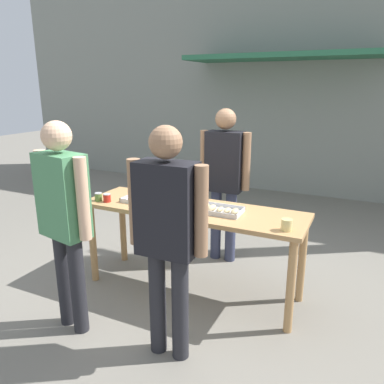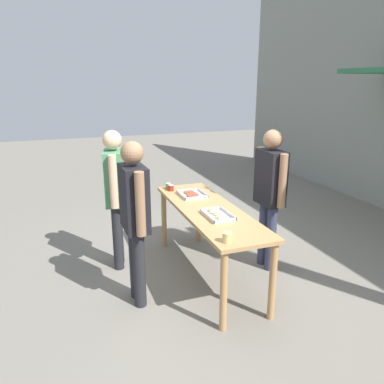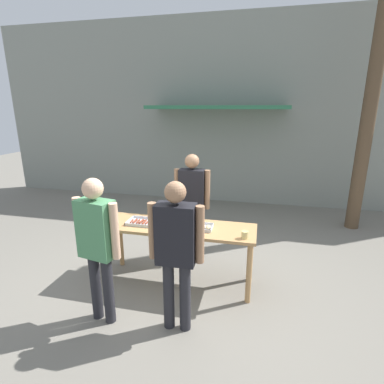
{
  "view_description": "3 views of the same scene",
  "coord_description": "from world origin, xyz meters",
  "px_view_note": "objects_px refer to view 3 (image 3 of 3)",
  "views": [
    {
      "loc": [
        1.42,
        -2.99,
        1.95
      ],
      "look_at": [
        0.0,
        0.0,
        1.01
      ],
      "focal_mm": 35.0,
      "sensor_mm": 36.0,
      "label": 1
    },
    {
      "loc": [
        3.72,
        -1.56,
        2.26
      ],
      "look_at": [
        -0.52,
        -0.01,
        0.91
      ],
      "focal_mm": 35.0,
      "sensor_mm": 36.0,
      "label": 2
    },
    {
      "loc": [
        1.04,
        -3.64,
        2.42
      ],
      "look_at": [
        0.03,
        0.77,
        1.12
      ],
      "focal_mm": 28.0,
      "sensor_mm": 36.0,
      "label": 3
    }
  ],
  "objects_px": {
    "condiment_jar_mustard": "(108,223)",
    "utility_pole": "(374,81)",
    "food_tray_buns": "(197,226)",
    "beer_cup": "(245,235)",
    "condiment_jar_ketchup": "(115,223)",
    "person_server_behind_table": "(192,197)",
    "person_customer_with_cup": "(176,245)",
    "food_tray_sausages": "(141,222)",
    "person_customer_holding_hotdog": "(97,239)"
  },
  "relations": [
    {
      "from": "food_tray_buns",
      "to": "person_customer_with_cup",
      "type": "bearing_deg",
      "value": -92.55
    },
    {
      "from": "person_customer_with_cup",
      "to": "food_tray_sausages",
      "type": "bearing_deg",
      "value": -50.64
    },
    {
      "from": "condiment_jar_ketchup",
      "to": "utility_pole",
      "type": "xyz_separation_m",
      "value": [
        3.8,
        2.94,
        1.96
      ]
    },
    {
      "from": "food_tray_sausages",
      "to": "food_tray_buns",
      "type": "height_order",
      "value": "food_tray_buns"
    },
    {
      "from": "condiment_jar_mustard",
      "to": "person_customer_with_cup",
      "type": "xyz_separation_m",
      "value": [
        1.16,
        -0.69,
        0.13
      ]
    },
    {
      "from": "food_tray_buns",
      "to": "utility_pole",
      "type": "bearing_deg",
      "value": 45.68
    },
    {
      "from": "condiment_jar_ketchup",
      "to": "person_customer_with_cup",
      "type": "height_order",
      "value": "person_customer_with_cup"
    },
    {
      "from": "condiment_jar_ketchup",
      "to": "person_server_behind_table",
      "type": "relative_size",
      "value": 0.05
    },
    {
      "from": "food_tray_sausages",
      "to": "beer_cup",
      "type": "relative_size",
      "value": 3.85
    },
    {
      "from": "condiment_jar_mustard",
      "to": "condiment_jar_ketchup",
      "type": "bearing_deg",
      "value": 4.29
    },
    {
      "from": "food_tray_sausages",
      "to": "condiment_jar_ketchup",
      "type": "height_order",
      "value": "condiment_jar_ketchup"
    },
    {
      "from": "food_tray_sausages",
      "to": "beer_cup",
      "type": "height_order",
      "value": "beer_cup"
    },
    {
      "from": "condiment_jar_mustard",
      "to": "utility_pole",
      "type": "bearing_deg",
      "value": 37.14
    },
    {
      "from": "food_tray_buns",
      "to": "condiment_jar_ketchup",
      "type": "distance_m",
      "value": 1.12
    },
    {
      "from": "condiment_jar_mustard",
      "to": "condiment_jar_ketchup",
      "type": "distance_m",
      "value": 0.1
    },
    {
      "from": "food_tray_sausages",
      "to": "person_customer_holding_hotdog",
      "type": "relative_size",
      "value": 0.21
    },
    {
      "from": "food_tray_buns",
      "to": "person_server_behind_table",
      "type": "height_order",
      "value": "person_server_behind_table"
    },
    {
      "from": "person_customer_with_cup",
      "to": "utility_pole",
      "type": "xyz_separation_m",
      "value": [
        2.73,
        3.64,
        1.84
      ]
    },
    {
      "from": "food_tray_sausages",
      "to": "person_customer_with_cup",
      "type": "distance_m",
      "value": 1.17
    },
    {
      "from": "person_customer_holding_hotdog",
      "to": "utility_pole",
      "type": "bearing_deg",
      "value": -123.07
    },
    {
      "from": "person_customer_holding_hotdog",
      "to": "food_tray_buns",
      "type": "bearing_deg",
      "value": -123.03
    },
    {
      "from": "condiment_jar_ketchup",
      "to": "person_server_behind_table",
      "type": "distance_m",
      "value": 1.3
    },
    {
      "from": "food_tray_buns",
      "to": "beer_cup",
      "type": "height_order",
      "value": "beer_cup"
    },
    {
      "from": "person_customer_holding_hotdog",
      "to": "condiment_jar_ketchup",
      "type": "bearing_deg",
      "value": -64.93
    },
    {
      "from": "food_tray_sausages",
      "to": "person_server_behind_table",
      "type": "xyz_separation_m",
      "value": [
        0.55,
        0.79,
        0.17
      ]
    },
    {
      "from": "condiment_jar_ketchup",
      "to": "person_customer_holding_hotdog",
      "type": "relative_size",
      "value": 0.05
    },
    {
      "from": "condiment_jar_ketchup",
      "to": "utility_pole",
      "type": "relative_size",
      "value": 0.01
    },
    {
      "from": "food_tray_buns",
      "to": "beer_cup",
      "type": "xyz_separation_m",
      "value": [
        0.64,
        -0.18,
        0.02
      ]
    },
    {
      "from": "beer_cup",
      "to": "person_customer_with_cup",
      "type": "bearing_deg",
      "value": -134.03
    },
    {
      "from": "food_tray_buns",
      "to": "condiment_jar_mustard",
      "type": "distance_m",
      "value": 1.22
    },
    {
      "from": "condiment_jar_ketchup",
      "to": "condiment_jar_mustard",
      "type": "bearing_deg",
      "value": -175.71
    },
    {
      "from": "food_tray_buns",
      "to": "condiment_jar_mustard",
      "type": "bearing_deg",
      "value": -170.96
    },
    {
      "from": "condiment_jar_ketchup",
      "to": "beer_cup",
      "type": "bearing_deg",
      "value": 0.0
    },
    {
      "from": "person_server_behind_table",
      "to": "person_customer_with_cup",
      "type": "xyz_separation_m",
      "value": [
        0.21,
        -1.67,
        -0.01
      ]
    },
    {
      "from": "person_server_behind_table",
      "to": "person_customer_holding_hotdog",
      "type": "relative_size",
      "value": 1.01
    },
    {
      "from": "person_server_behind_table",
      "to": "person_customer_with_cup",
      "type": "bearing_deg",
      "value": -83.91
    },
    {
      "from": "condiment_jar_mustard",
      "to": "person_customer_holding_hotdog",
      "type": "relative_size",
      "value": 0.05
    },
    {
      "from": "person_server_behind_table",
      "to": "person_customer_with_cup",
      "type": "height_order",
      "value": "person_server_behind_table"
    },
    {
      "from": "food_tray_sausages",
      "to": "utility_pole",
      "type": "relative_size",
      "value": 0.06
    },
    {
      "from": "condiment_jar_mustard",
      "to": "person_customer_holding_hotdog",
      "type": "distance_m",
      "value": 0.81
    },
    {
      "from": "person_server_behind_table",
      "to": "person_customer_holding_hotdog",
      "type": "height_order",
      "value": "person_server_behind_table"
    },
    {
      "from": "condiment_jar_mustard",
      "to": "person_server_behind_table",
      "type": "relative_size",
      "value": 0.05
    },
    {
      "from": "food_tray_sausages",
      "to": "person_server_behind_table",
      "type": "distance_m",
      "value": 0.97
    },
    {
      "from": "person_customer_holding_hotdog",
      "to": "beer_cup",
      "type": "bearing_deg",
      "value": -142.79
    },
    {
      "from": "food_tray_buns",
      "to": "utility_pole",
      "type": "height_order",
      "value": "utility_pole"
    },
    {
      "from": "beer_cup",
      "to": "food_tray_sausages",
      "type": "bearing_deg",
      "value": 172.73
    },
    {
      "from": "person_customer_with_cup",
      "to": "utility_pole",
      "type": "bearing_deg",
      "value": -128.32
    },
    {
      "from": "food_tray_buns",
      "to": "condiment_jar_ketchup",
      "type": "relative_size",
      "value": 4.9
    },
    {
      "from": "food_tray_sausages",
      "to": "condiment_jar_ketchup",
      "type": "xyz_separation_m",
      "value": [
        -0.3,
        -0.18,
        0.03
      ]
    },
    {
      "from": "beer_cup",
      "to": "utility_pole",
      "type": "xyz_separation_m",
      "value": [
        2.06,
        2.94,
        1.96
      ]
    }
  ]
}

